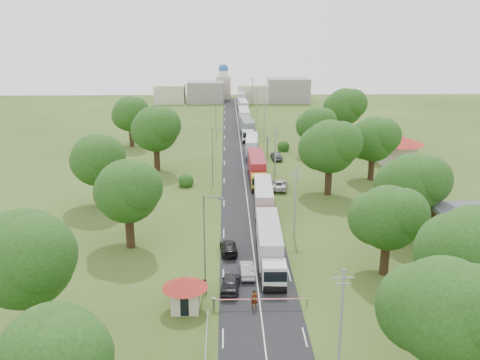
{
  "coord_description": "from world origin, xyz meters",
  "views": [
    {
      "loc": [
        -3.18,
        -70.85,
        26.72
      ],
      "look_at": [
        -1.09,
        8.37,
        3.0
      ],
      "focal_mm": 40.0,
      "sensor_mm": 36.0,
      "label": 1
    }
  ],
  "objects_px": {
    "info_sign": "(267,142)",
    "truck_0": "(269,244)",
    "pedestrian_near": "(254,300)",
    "car_lane_front": "(230,284)",
    "guard_booth": "(185,289)",
    "car_lane_mid": "(247,270)",
    "boom_barrier": "(246,300)"
  },
  "relations": [
    {
      "from": "guard_booth",
      "to": "car_lane_mid",
      "type": "xyz_separation_m",
      "value": [
        6.2,
        7.0,
        -1.46
      ]
    },
    {
      "from": "boom_barrier",
      "to": "truck_0",
      "type": "height_order",
      "value": "truck_0"
    },
    {
      "from": "info_sign",
      "to": "truck_0",
      "type": "bearing_deg",
      "value": -94.07
    },
    {
      "from": "truck_0",
      "to": "pedestrian_near",
      "type": "xyz_separation_m",
      "value": [
        -2.25,
        -10.41,
        -1.26
      ]
    },
    {
      "from": "truck_0",
      "to": "car_lane_front",
      "type": "bearing_deg",
      "value": -123.9
    },
    {
      "from": "guard_booth",
      "to": "car_lane_mid",
      "type": "bearing_deg",
      "value": 48.48
    },
    {
      "from": "truck_0",
      "to": "car_lane_front",
      "type": "height_order",
      "value": "truck_0"
    },
    {
      "from": "info_sign",
      "to": "pedestrian_near",
      "type": "xyz_separation_m",
      "value": [
        -5.78,
        -60.03,
        -2.06
      ]
    },
    {
      "from": "truck_0",
      "to": "pedestrian_near",
      "type": "height_order",
      "value": "truck_0"
    },
    {
      "from": "pedestrian_near",
      "to": "car_lane_front",
      "type": "bearing_deg",
      "value": 118.92
    },
    {
      "from": "boom_barrier",
      "to": "car_lane_mid",
      "type": "xyz_separation_m",
      "value": [
        0.36,
        7.0,
        -0.19
      ]
    },
    {
      "from": "guard_booth",
      "to": "info_sign",
      "type": "relative_size",
      "value": 1.07
    },
    {
      "from": "car_lane_front",
      "to": "guard_booth",
      "type": "bearing_deg",
      "value": 45.09
    },
    {
      "from": "car_lane_front",
      "to": "pedestrian_near",
      "type": "bearing_deg",
      "value": 126.82
    },
    {
      "from": "boom_barrier",
      "to": "car_lane_front",
      "type": "height_order",
      "value": "car_lane_front"
    },
    {
      "from": "guard_booth",
      "to": "car_lane_mid",
      "type": "height_order",
      "value": "guard_booth"
    },
    {
      "from": "boom_barrier",
      "to": "truck_0",
      "type": "distance_m",
      "value": 10.9
    },
    {
      "from": "truck_0",
      "to": "car_lane_mid",
      "type": "distance_m",
      "value": 4.57
    },
    {
      "from": "boom_barrier",
      "to": "pedestrian_near",
      "type": "relative_size",
      "value": 4.9
    },
    {
      "from": "truck_0",
      "to": "car_lane_front",
      "type": "distance_m",
      "value": 8.24
    },
    {
      "from": "car_lane_front",
      "to": "car_lane_mid",
      "type": "distance_m",
      "value": 3.83
    },
    {
      "from": "car_lane_mid",
      "to": "pedestrian_near",
      "type": "relative_size",
      "value": 2.25
    },
    {
      "from": "car_lane_mid",
      "to": "pedestrian_near",
      "type": "height_order",
      "value": "pedestrian_near"
    },
    {
      "from": "boom_barrier",
      "to": "pedestrian_near",
      "type": "height_order",
      "value": "pedestrian_near"
    },
    {
      "from": "info_sign",
      "to": "car_lane_front",
      "type": "relative_size",
      "value": 0.89
    },
    {
      "from": "boom_barrier",
      "to": "info_sign",
      "type": "relative_size",
      "value": 2.25
    },
    {
      "from": "boom_barrier",
      "to": "pedestrian_near",
      "type": "bearing_deg",
      "value": -2.14
    },
    {
      "from": "car_lane_mid",
      "to": "truck_0",
      "type": "bearing_deg",
      "value": -130.18
    },
    {
      "from": "boom_barrier",
      "to": "guard_booth",
      "type": "distance_m",
      "value": 5.98
    },
    {
      "from": "guard_booth",
      "to": "info_sign",
      "type": "bearing_deg",
      "value": 78.32
    },
    {
      "from": "guard_booth",
      "to": "car_lane_front",
      "type": "xyz_separation_m",
      "value": [
        4.34,
        3.65,
        -1.38
      ]
    },
    {
      "from": "info_sign",
      "to": "car_lane_mid",
      "type": "distance_m",
      "value": 53.41
    }
  ]
}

